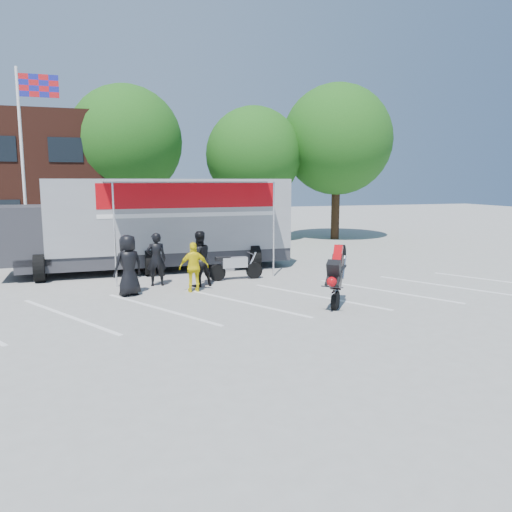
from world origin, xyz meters
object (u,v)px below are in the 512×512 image
spectator_leather_c (199,259)px  transporter_truck (160,270)px  spectator_leather_b (156,259)px  tree_mid (254,155)px  parked_motorcycle (236,280)px  tree_right (337,140)px  stunt_bike_rider (339,304)px  tree_left (126,142)px  spectator_hivis (194,267)px  flagpole (28,142)px  spectator_leather_a (128,265)px

spectator_leather_c → transporter_truck: bearing=-91.6°
spectator_leather_c → spectator_leather_b: bearing=-37.0°
tree_mid → parked_motorcycle: tree_mid is taller
transporter_truck → parked_motorcycle: transporter_truck is taller
tree_right → transporter_truck: (-11.44, -7.34, -5.88)m
transporter_truck → spectator_leather_b: spectator_leather_b is taller
stunt_bike_rider → spectator_leather_c: spectator_leather_c is taller
tree_right → stunt_bike_rider: 17.29m
transporter_truck → spectator_leather_c: bearing=-76.8°
transporter_truck → tree_right: bearing=32.1°
tree_right → spectator_leather_b: 16.54m
tree_mid → spectator_leather_b: 13.49m
tree_left → parked_motorcycle: size_ratio=4.29×
tree_right → spectator_leather_b: size_ratio=5.07×
stunt_bike_rider → spectator_leather_b: 6.36m
tree_right → stunt_bike_rider: (-7.22, -14.57, -5.88)m
tree_left → spectator_hivis: size_ratio=5.42×
flagpole → spectator_leather_b: flagpole is taller
flagpole → spectator_leather_b: bearing=-53.5°
tree_left → spectator_leather_c: size_ratio=4.64×
tree_right → parked_motorcycle: tree_right is taller
tree_right → spectator_leather_c: size_ratio=4.90×
spectator_leather_a → spectator_leather_c: (2.33, 0.67, -0.01)m
flagpole → transporter_truck: size_ratio=0.71×
flagpole → spectator_leather_c: 9.49m
spectator_leather_a → spectator_leather_b: 1.55m
transporter_truck → stunt_bike_rider: size_ratio=5.84×
flagpole → transporter_truck: flagpole is taller
tree_right → tree_left: bearing=172.9°
transporter_truck → spectator_leather_c: size_ratio=6.04×
spectator_leather_a → transporter_truck: bearing=-133.4°
tree_left → stunt_bike_rider: 17.66m
spectator_leather_b → spectator_leather_c: spectator_leather_c is taller
flagpole → stunt_bike_rider: 14.43m
transporter_truck → spectator_hivis: transporter_truck is taller
transporter_truck → spectator_leather_b: 3.18m
spectator_leather_a → spectator_hivis: (2.01, -0.14, -0.15)m
tree_right → spectator_hivis: (-10.88, -11.69, -5.08)m
tree_mid → spectator_leather_b: tree_mid is taller
spectator_leather_a → spectator_hivis: bearing=151.8°
tree_left → spectator_hivis: bearing=-85.1°
spectator_hivis → flagpole: bearing=-50.0°
tree_right → parked_motorcycle: size_ratio=4.53×
flagpole → spectator_hivis: (5.37, -7.19, -4.26)m
flagpole → spectator_hivis: flagpole is taller
transporter_truck → spectator_hivis: size_ratio=7.05×
spectator_leather_a → tree_left: bearing=-118.3°
tree_left → spectator_leather_b: 12.74m
tree_right → tree_mid: bearing=174.3°
parked_motorcycle → spectator_leather_b: spectator_leather_b is taller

